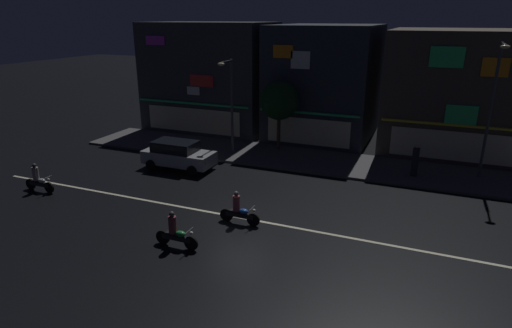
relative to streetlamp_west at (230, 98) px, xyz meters
name	(u,v)px	position (x,y,z in m)	size (l,w,h in m)	color
ground_plane	(237,217)	(4.42, -8.59, -3.77)	(140.00, 140.00, 0.00)	black
lane_divider_stripe	(237,217)	(4.42, -8.59, -3.77)	(28.37, 0.16, 0.01)	beige
sidewalk_far	(297,159)	(4.42, 0.55, -3.70)	(29.87, 4.64, 0.14)	#4C4C4F
storefront_left_block	(211,77)	(-4.54, 5.96, 0.39)	(9.67, 6.34, 8.33)	#383A3F
storefront_center_block	(326,82)	(4.42, 7.38, 0.31)	(7.19, 9.17, 8.17)	#2D333D
storefront_right_block	(456,91)	(13.38, 7.11, 0.19)	(8.83, 8.65, 7.94)	#4C443A
streetlamp_west	(230,98)	(0.00, 0.00, 0.00)	(0.44, 1.64, 6.04)	#47494C
streetlamp_mid	(492,101)	(14.95, 0.95, 0.69)	(0.44, 1.64, 7.35)	#47494C
pedestrian_on_sidewalk	(415,161)	(11.53, -0.13, -2.77)	(0.37, 0.37, 1.85)	#232328
street_tree	(279,101)	(2.68, 1.85, -0.30)	(2.57, 2.57, 4.63)	#473323
parked_car_near_kerb	(178,154)	(-1.73, -3.76, -2.90)	(4.30, 1.98, 1.67)	#9EA0A5
motorcycle_lead	(38,180)	(-6.51, -9.70, -3.14)	(1.90, 0.60, 1.52)	black
motorcycle_following	(175,232)	(3.28, -11.95, -3.14)	(1.90, 0.60, 1.52)	black
motorcycle_opposite_lane	(239,210)	(4.73, -9.11, -3.14)	(1.90, 0.60, 1.52)	black
traffic_cone	(178,158)	(-2.30, -2.87, -3.50)	(0.36, 0.36, 0.55)	orange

